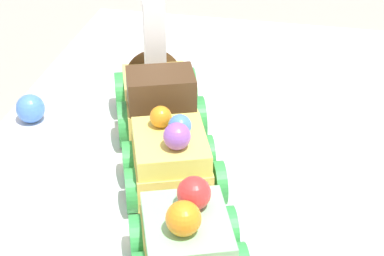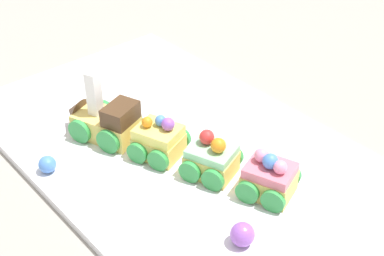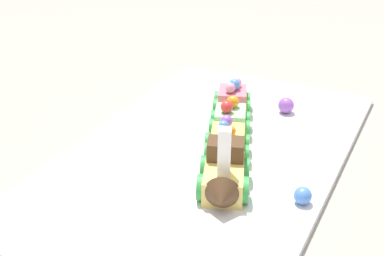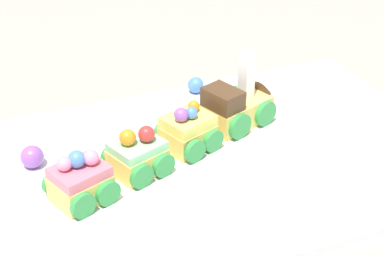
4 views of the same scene
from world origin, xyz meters
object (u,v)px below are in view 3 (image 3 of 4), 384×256
Objects in this scene: cake_car_lemon at (227,144)px; cake_car_mint at (230,120)px; cake_train_locomotive at (224,176)px; cake_car_strawberry at (232,100)px; gumball_purple at (286,105)px; gumball_blue at (303,196)px.

cake_car_mint is (-0.08, -0.03, -0.00)m from cake_car_lemon.
cake_car_mint is (-0.17, -0.06, -0.00)m from cake_train_locomotive.
cake_car_mint is at bearing -179.96° from cake_train_locomotive.
cake_car_lemon is 0.08m from cake_car_mint.
gumball_purple is at bearing 94.39° from cake_car_strawberry.
cake_car_strawberry is 0.10m from gumball_purple.
cake_car_mint is at bearing -0.21° from cake_car_strawberry.
cake_car_strawberry is (-0.25, -0.09, -0.00)m from cake_train_locomotive.
cake_car_lemon is 2.90× the size of gumball_purple.
cake_car_lemon is at bearing -0.02° from cake_car_mint.
cake_train_locomotive is 0.18m from cake_car_mint.
gumball_blue is (-0.02, 0.10, -0.01)m from cake_train_locomotive.
cake_car_lemon is at bearing -9.27° from gumball_purple.
gumball_purple is (-0.29, -0.00, -0.01)m from cake_train_locomotive.
cake_car_strawberry is (-0.08, -0.03, 0.00)m from cake_car_mint.
gumball_blue is (0.23, 0.19, -0.01)m from cake_car_strawberry.
cake_train_locomotive reaches higher than cake_car_mint.
cake_car_mint is at bearing 179.98° from cake_car_lemon.
cake_car_strawberry reaches higher than cake_car_mint.
cake_car_mint is 0.13m from gumball_purple.
cake_car_strawberry is at bearing 179.79° from cake_car_mint.
cake_train_locomotive is at bearing -0.04° from cake_car_strawberry.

